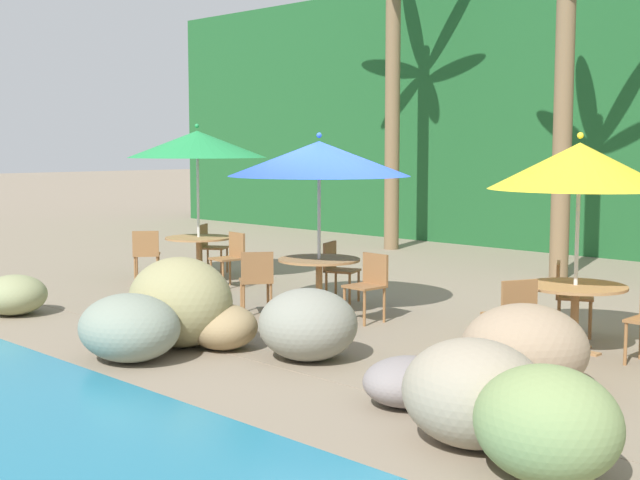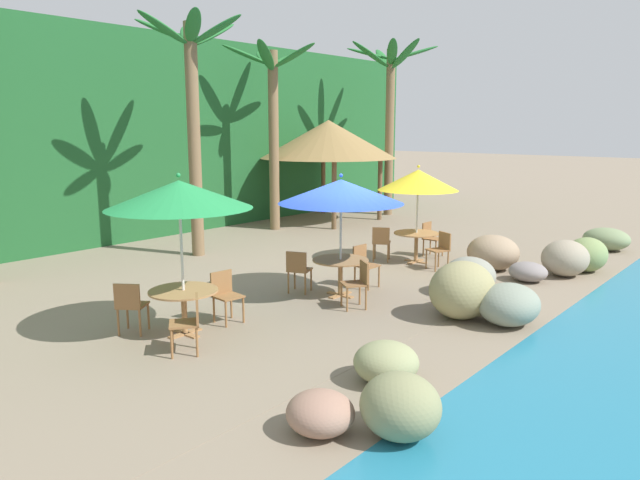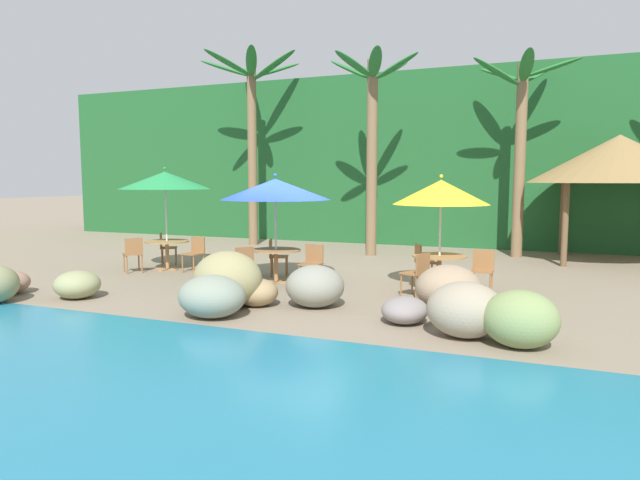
{
  "view_description": "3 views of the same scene",
  "coord_description": "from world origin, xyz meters",
  "px_view_note": "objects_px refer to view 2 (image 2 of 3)",
  "views": [
    {
      "loc": [
        7.84,
        -8.43,
        2.25
      ],
      "look_at": [
        -0.6,
        0.04,
        0.95
      ],
      "focal_mm": 48.93,
      "sensor_mm": 36.0,
      "label": 1
    },
    {
      "loc": [
        -9.32,
        -7.27,
        3.3
      ],
      "look_at": [
        -0.32,
        0.27,
        1.06
      ],
      "focal_mm": 33.56,
      "sensor_mm": 36.0,
      "label": 2
    },
    {
      "loc": [
        5.17,
        -11.18,
        2.26
      ],
      "look_at": [
        0.55,
        0.2,
        0.94
      ],
      "focal_mm": 31.12,
      "sensor_mm": 36.0,
      "label": 3
    }
  ],
  "objects_px": {
    "palm_tree_second": "(192,100)",
    "palm_tree_third": "(273,110)",
    "umbrella_green": "(179,195)",
    "dining_table_blue": "(340,265)",
    "chair_blue_inland": "(298,268)",
    "chair_blue_left": "(358,281)",
    "dining_table_yellow": "(416,238)",
    "umbrella_blue": "(341,191)",
    "chair_blue_seaward": "(364,263)",
    "chair_green_inland": "(130,304)",
    "dining_table_green": "(184,298)",
    "chair_green_seaward": "(225,293)",
    "chair_yellow_seaward": "(430,236)",
    "chair_yellow_inland": "(381,241)",
    "palapa_hut": "(328,140)",
    "umbrella_yellow": "(418,180)",
    "chair_green_left": "(190,320)",
    "palm_tree_fourth": "(390,98)"
  },
  "relations": [
    {
      "from": "dining_table_blue",
      "to": "chair_blue_left",
      "type": "xyz_separation_m",
      "value": [
        -0.42,
        -0.75,
        -0.1
      ]
    },
    {
      "from": "dining_table_green",
      "to": "dining_table_yellow",
      "type": "bearing_deg",
      "value": -1.2
    },
    {
      "from": "chair_blue_inland",
      "to": "palm_tree_third",
      "type": "relative_size",
      "value": 0.15
    },
    {
      "from": "chair_green_seaward",
      "to": "palm_tree_third",
      "type": "bearing_deg",
      "value": 39.03
    },
    {
      "from": "chair_blue_seaward",
      "to": "chair_blue_left",
      "type": "height_order",
      "value": "same"
    },
    {
      "from": "umbrella_blue",
      "to": "palapa_hut",
      "type": "distance_m",
      "value": 9.65
    },
    {
      "from": "chair_green_left",
      "to": "palm_tree_second",
      "type": "distance_m",
      "value": 7.75
    },
    {
      "from": "chair_blue_left",
      "to": "palm_tree_third",
      "type": "xyz_separation_m",
      "value": [
        5.17,
        7.16,
        3.27
      ]
    },
    {
      "from": "dining_table_green",
      "to": "dining_table_yellow",
      "type": "distance_m",
      "value": 6.89
    },
    {
      "from": "chair_green_left",
      "to": "palapa_hut",
      "type": "xyz_separation_m",
      "value": [
        11.12,
        6.44,
        2.33
      ]
    },
    {
      "from": "chair_green_seaward",
      "to": "umbrella_yellow",
      "type": "xyz_separation_m",
      "value": [
        6.04,
        -0.13,
        1.51
      ]
    },
    {
      "from": "palm_tree_second",
      "to": "chair_yellow_inland",
      "type": "bearing_deg",
      "value": -59.18
    },
    {
      "from": "chair_green_left",
      "to": "chair_blue_seaward",
      "type": "distance_m",
      "value": 4.67
    },
    {
      "from": "dining_table_green",
      "to": "palm_tree_fourth",
      "type": "relative_size",
      "value": 0.18
    },
    {
      "from": "palm_tree_second",
      "to": "dining_table_yellow",
      "type": "bearing_deg",
      "value": -58.61
    },
    {
      "from": "umbrella_yellow",
      "to": "umbrella_blue",
      "type": "bearing_deg",
      "value": -173.52
    },
    {
      "from": "chair_green_inland",
      "to": "palm_tree_third",
      "type": "bearing_deg",
      "value": 31.07
    },
    {
      "from": "dining_table_blue",
      "to": "palapa_hut",
      "type": "xyz_separation_m",
      "value": [
        7.31,
        6.26,
        2.22
      ]
    },
    {
      "from": "palm_tree_second",
      "to": "palm_tree_third",
      "type": "xyz_separation_m",
      "value": [
        4.13,
        1.24,
        -0.15
      ]
    },
    {
      "from": "umbrella_blue",
      "to": "chair_blue_left",
      "type": "xyz_separation_m",
      "value": [
        -0.42,
        -0.75,
        -1.56
      ]
    },
    {
      "from": "chair_green_seaward",
      "to": "chair_yellow_seaward",
      "type": "distance_m",
      "value": 6.89
    },
    {
      "from": "umbrella_green",
      "to": "palapa_hut",
      "type": "height_order",
      "value": "palapa_hut"
    },
    {
      "from": "umbrella_green",
      "to": "dining_table_blue",
      "type": "xyz_separation_m",
      "value": [
        3.36,
        -0.55,
        -1.65
      ]
    },
    {
      "from": "umbrella_green",
      "to": "chair_yellow_inland",
      "type": "bearing_deg",
      "value": 4.99
    },
    {
      "from": "umbrella_blue",
      "to": "chair_blue_seaward",
      "type": "xyz_separation_m",
      "value": [
        0.85,
        0.05,
        -1.56
      ]
    },
    {
      "from": "dining_table_green",
      "to": "chair_yellow_seaward",
      "type": "xyz_separation_m",
      "value": [
        7.74,
        -0.05,
        -0.1
      ]
    },
    {
      "from": "chair_green_seaward",
      "to": "umbrella_blue",
      "type": "height_order",
      "value": "umbrella_blue"
    },
    {
      "from": "chair_blue_inland",
      "to": "chair_blue_seaward",
      "type": "bearing_deg",
      "value": -29.32
    },
    {
      "from": "dining_table_blue",
      "to": "chair_green_seaward",
      "type": "bearing_deg",
      "value": 167.94
    },
    {
      "from": "chair_yellow_seaward",
      "to": "palapa_hut",
      "type": "relative_size",
      "value": 0.18
    },
    {
      "from": "chair_green_left",
      "to": "chair_yellow_seaward",
      "type": "bearing_deg",
      "value": 4.73
    },
    {
      "from": "chair_blue_left",
      "to": "dining_table_yellow",
      "type": "distance_m",
      "value": 4.12
    },
    {
      "from": "chair_green_inland",
      "to": "chair_blue_left",
      "type": "height_order",
      "value": "same"
    },
    {
      "from": "umbrella_yellow",
      "to": "palm_tree_fourth",
      "type": "relative_size",
      "value": 0.38
    },
    {
      "from": "chair_yellow_inland",
      "to": "palm_tree_second",
      "type": "relative_size",
      "value": 0.15
    },
    {
      "from": "chair_blue_inland",
      "to": "palm_tree_fourth",
      "type": "xyz_separation_m",
      "value": [
        10.28,
        4.68,
        3.8
      ]
    },
    {
      "from": "chair_green_seaward",
      "to": "chair_yellow_seaward",
      "type": "height_order",
      "value": "same"
    },
    {
      "from": "chair_green_inland",
      "to": "dining_table_yellow",
      "type": "relative_size",
      "value": 0.79
    },
    {
      "from": "chair_blue_inland",
      "to": "palm_tree_second",
      "type": "bearing_deg",
      "value": 77.0
    },
    {
      "from": "chair_green_inland",
      "to": "chair_yellow_inland",
      "type": "bearing_deg",
      "value": -0.74
    },
    {
      "from": "umbrella_green",
      "to": "chair_green_inland",
      "type": "height_order",
      "value": "umbrella_green"
    },
    {
      "from": "chair_green_left",
      "to": "palm_tree_fourth",
      "type": "bearing_deg",
      "value": 22.33
    },
    {
      "from": "chair_green_inland",
      "to": "chair_green_left",
      "type": "distance_m",
      "value": 1.38
    },
    {
      "from": "dining_table_green",
      "to": "chair_blue_seaward",
      "type": "distance_m",
      "value": 4.24
    },
    {
      "from": "chair_green_seaward",
      "to": "chair_green_inland",
      "type": "distance_m",
      "value": 1.56
    },
    {
      "from": "chair_blue_inland",
      "to": "palm_tree_fourth",
      "type": "bearing_deg",
      "value": 24.5
    },
    {
      "from": "chair_green_inland",
      "to": "chair_blue_seaward",
      "type": "height_order",
      "value": "same"
    },
    {
      "from": "umbrella_blue",
      "to": "chair_blue_inland",
      "type": "xyz_separation_m",
      "value": [
        -0.4,
        0.76,
        -1.56
      ]
    },
    {
      "from": "palm_tree_fourth",
      "to": "umbrella_yellow",
      "type": "bearing_deg",
      "value": -141.56
    },
    {
      "from": "chair_blue_left",
      "to": "chair_yellow_inland",
      "type": "distance_m",
      "value": 3.93
    }
  ]
}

